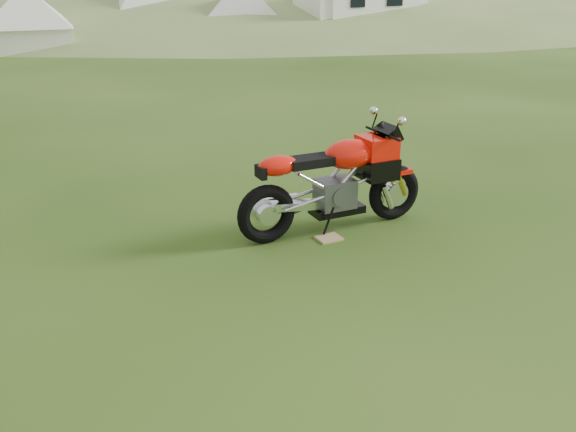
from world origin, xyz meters
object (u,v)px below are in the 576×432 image
tent_left (27,16)px  caravan (361,10)px  sport_motorcycle (334,175)px  tent_right (242,9)px  plywood_board (329,238)px  tent_mid (150,1)px

tent_left → caravan: size_ratio=0.54×
sport_motorcycle → tent_right: 18.92m
plywood_board → sport_motorcycle: bearing=50.0°
plywood_board → caravan: size_ratio=0.05×
plywood_board → tent_right: 19.22m
plywood_board → tent_left: tent_left is taller
tent_left → plywood_board: bearing=-79.9°
tent_right → caravan: size_ratio=0.56×
sport_motorcycle → plywood_board: 0.71m
plywood_board → tent_left: 19.12m
plywood_board → tent_mid: (4.57, 21.01, 1.45)m
tent_right → plywood_board: bearing=-88.2°
tent_mid → tent_right: size_ratio=1.19×
plywood_board → tent_mid: size_ratio=0.08×
tent_left → tent_mid: bearing=30.0°
plywood_board → caravan: (11.52, 16.15, 1.18)m
tent_left → tent_right: 7.70m
tent_mid → tent_right: bearing=-48.9°
tent_left → caravan: 12.31m
tent_left → tent_right: (7.59, -1.29, 0.05)m
tent_left → tent_right: bearing=-0.8°
plywood_board → tent_right: size_ratio=0.10×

